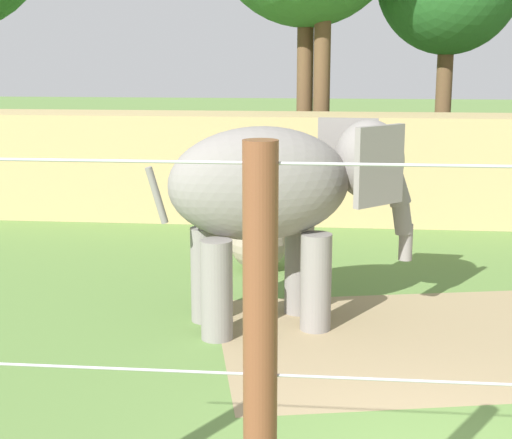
# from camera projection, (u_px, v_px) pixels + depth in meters

# --- Properties ---
(dirt_patch) EXTENTS (7.15, 5.43, 0.01)m
(dirt_patch) POSITION_uv_depth(u_px,v_px,m) (448.00, 339.00, 11.11)
(dirt_patch) COLOR #937F5B
(dirt_patch) RESTS_ON ground
(embankment_wall) EXTENTS (36.00, 1.80, 2.53)m
(embankment_wall) POSITION_uv_depth(u_px,v_px,m) (384.00, 168.00, 18.58)
(embankment_wall) COLOR tan
(embankment_wall) RESTS_ON ground
(elephant) EXTENTS (3.88, 2.43, 3.02)m
(elephant) POSITION_uv_depth(u_px,v_px,m) (281.00, 192.00, 11.36)
(elephant) COLOR gray
(elephant) RESTS_ON ground
(enrichment_ball) EXTENTS (1.08, 1.08, 1.08)m
(enrichment_ball) POSITION_uv_depth(u_px,v_px,m) (259.00, 241.00, 14.54)
(enrichment_ball) COLOR gray
(enrichment_ball) RESTS_ON ground
(cable_fence) EXTENTS (9.52, 0.22, 3.49)m
(cable_fence) POSITION_uv_depth(u_px,v_px,m) (508.00, 420.00, 4.90)
(cable_fence) COLOR brown
(cable_fence) RESTS_ON ground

